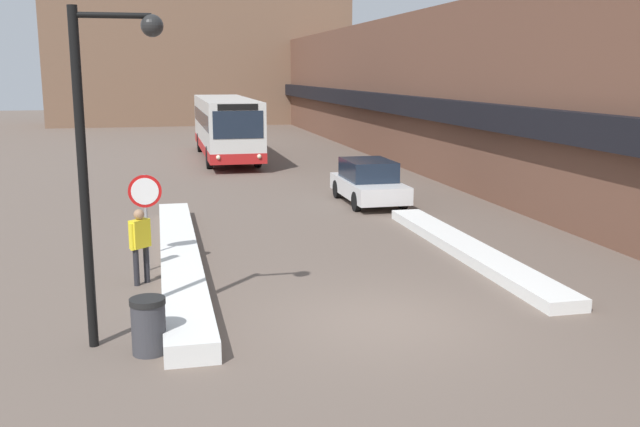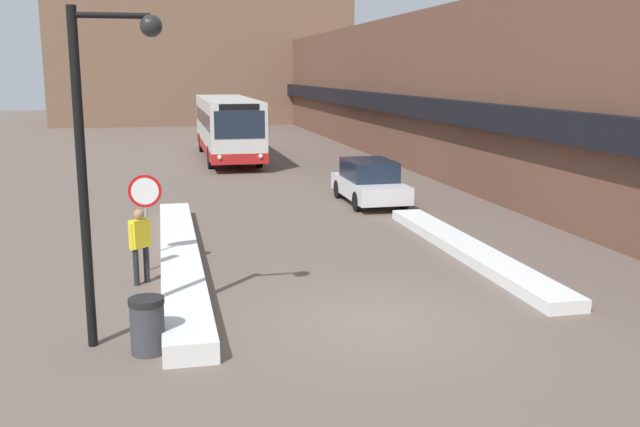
# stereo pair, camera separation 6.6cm
# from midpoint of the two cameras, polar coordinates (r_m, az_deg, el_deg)

# --- Properties ---
(ground_plane) EXTENTS (160.00, 160.00, 0.00)m
(ground_plane) POSITION_cam_midpoint_polar(r_m,az_deg,el_deg) (13.52, 5.25, -8.59)
(ground_plane) COLOR #66564C
(building_row_right) EXTENTS (5.50, 60.00, 7.28)m
(building_row_right) POSITION_cam_midpoint_polar(r_m,az_deg,el_deg) (38.70, 8.64, 9.74)
(building_row_right) COLOR brown
(building_row_right) RESTS_ON ground_plane
(building_backdrop_far) EXTENTS (26.00, 8.00, 12.76)m
(building_backdrop_far) POSITION_cam_midpoint_polar(r_m,az_deg,el_deg) (66.22, -9.37, 12.69)
(building_backdrop_far) COLOR brown
(building_backdrop_far) RESTS_ON ground_plane
(snow_bank_left) EXTENTS (0.90, 12.50, 0.38)m
(snow_bank_left) POSITION_cam_midpoint_polar(r_m,az_deg,el_deg) (17.55, -11.04, -3.44)
(snow_bank_left) COLOR silver
(snow_bank_left) RESTS_ON ground_plane
(snow_bank_right) EXTENTS (0.90, 9.47, 0.27)m
(snow_bank_right) POSITION_cam_midpoint_polar(r_m,az_deg,el_deg) (18.58, 11.83, -2.82)
(snow_bank_right) COLOR silver
(snow_bank_right) RESTS_ON ground_plane
(city_bus) EXTENTS (2.61, 12.32, 3.21)m
(city_bus) POSITION_cam_midpoint_polar(r_m,az_deg,el_deg) (38.39, -7.38, 6.96)
(city_bus) COLOR silver
(city_bus) RESTS_ON ground_plane
(parked_car_front) EXTENTS (1.83, 4.24, 1.53)m
(parked_car_front) POSITION_cam_midpoint_polar(r_m,az_deg,el_deg) (25.23, 4.05, 2.54)
(parked_car_front) COLOR silver
(parked_car_front) RESTS_ON ground_plane
(stop_sign) EXTENTS (0.76, 0.08, 2.27)m
(stop_sign) POSITION_cam_midpoint_polar(r_m,az_deg,el_deg) (16.91, -13.68, 0.94)
(stop_sign) COLOR gray
(stop_sign) RESTS_ON ground_plane
(street_lamp) EXTENTS (1.46, 0.36, 5.61)m
(street_lamp) POSITION_cam_midpoint_polar(r_m,az_deg,el_deg) (12.12, -17.06, 5.78)
(street_lamp) COLOR black
(street_lamp) RESTS_ON ground_plane
(pedestrian) EXTENTS (0.47, 0.46, 1.67)m
(pedestrian) POSITION_cam_midpoint_polar(r_m,az_deg,el_deg) (15.98, -14.09, -2.01)
(pedestrian) COLOR #232328
(pedestrian) RESTS_ON ground_plane
(trash_bin) EXTENTS (0.59, 0.59, 0.95)m
(trash_bin) POSITION_cam_midpoint_polar(r_m,az_deg,el_deg) (12.21, -13.49, -8.70)
(trash_bin) COLOR #38383D
(trash_bin) RESTS_ON ground_plane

